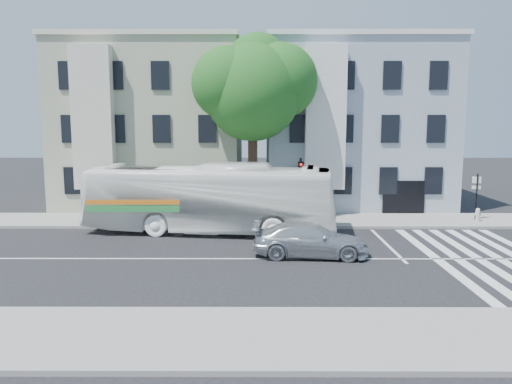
{
  "coord_description": "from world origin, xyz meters",
  "views": [
    {
      "loc": [
        0.3,
        -20.8,
        5.86
      ],
      "look_at": [
        0.21,
        3.54,
        2.4
      ],
      "focal_mm": 35.0,
      "sensor_mm": 36.0,
      "label": 1
    }
  ],
  "objects_px": {
    "fire_hydrant": "(478,215)",
    "traffic_signal": "(300,184)",
    "bus": "(210,198)",
    "sedan": "(310,240)"
  },
  "relations": [
    {
      "from": "sedan",
      "to": "traffic_signal",
      "type": "distance_m",
      "value": 5.78
    },
    {
      "from": "traffic_signal",
      "to": "fire_hydrant",
      "type": "height_order",
      "value": "traffic_signal"
    },
    {
      "from": "sedan",
      "to": "fire_hydrant",
      "type": "xyz_separation_m",
      "value": [
        10.36,
        6.94,
        -0.18
      ]
    },
    {
      "from": "fire_hydrant",
      "to": "sedan",
      "type": "bearing_deg",
      "value": -146.18
    },
    {
      "from": "fire_hydrant",
      "to": "traffic_signal",
      "type": "bearing_deg",
      "value": -172.03
    },
    {
      "from": "bus",
      "to": "traffic_signal",
      "type": "distance_m",
      "value": 4.92
    },
    {
      "from": "bus",
      "to": "fire_hydrant",
      "type": "xyz_separation_m",
      "value": [
        15.15,
        2.19,
        -1.29
      ]
    },
    {
      "from": "traffic_signal",
      "to": "fire_hydrant",
      "type": "xyz_separation_m",
      "value": [
        10.33,
        1.45,
        -1.96
      ]
    },
    {
      "from": "bus",
      "to": "traffic_signal",
      "type": "relative_size",
      "value": 3.39
    },
    {
      "from": "bus",
      "to": "fire_hydrant",
      "type": "bearing_deg",
      "value": -74.53
    }
  ]
}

